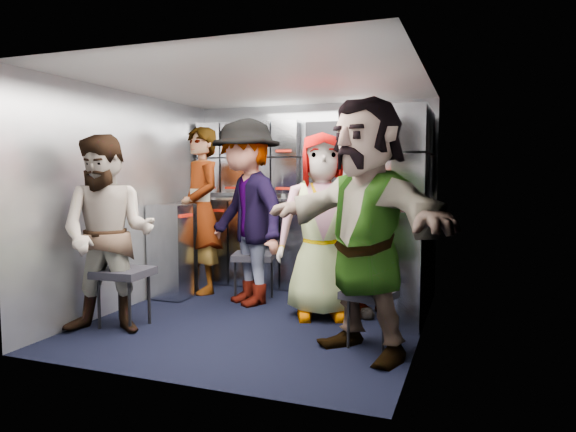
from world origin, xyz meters
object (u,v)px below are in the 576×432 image
(jump_seat_near_left, at_px, (124,275))
(jump_seat_mid_left, at_px, (254,259))
(attendant_arc_a, at_px, (108,235))
(jump_seat_mid_right, at_px, (373,266))
(jump_seat_center, at_px, (327,267))
(attendant_arc_d, at_px, (370,228))
(jump_seat_near_right, at_px, (369,297))
(attendant_standing, at_px, (201,210))
(attendant_arc_e, at_px, (365,227))
(attendant_arc_b, at_px, (246,212))
(attendant_arc_c, at_px, (322,226))

(jump_seat_near_left, distance_m, jump_seat_mid_left, 1.41)
(attendant_arc_a, bearing_deg, jump_seat_mid_right, 18.85)
(jump_seat_center, distance_m, attendant_arc_d, 0.55)
(jump_seat_mid_right, distance_m, jump_seat_near_right, 1.06)
(jump_seat_near_left, height_order, jump_seat_near_right, jump_seat_near_left)
(jump_seat_near_right, height_order, attendant_standing, attendant_standing)
(jump_seat_mid_right, distance_m, attendant_arc_e, 1.33)
(jump_seat_near_right, bearing_deg, attendant_arc_b, 149.55)
(jump_seat_center, height_order, jump_seat_mid_right, jump_seat_center)
(jump_seat_mid_left, height_order, attendant_arc_e, attendant_arc_e)
(jump_seat_near_right, relative_size, attendant_arc_d, 0.27)
(jump_seat_mid_right, relative_size, attendant_arc_b, 0.27)
(attendant_arc_c, bearing_deg, jump_seat_mid_right, 25.78)
(attendant_arc_b, bearing_deg, jump_seat_mid_right, 45.01)
(jump_seat_mid_left, xyz_separation_m, attendant_arc_a, (-0.66, -1.42, 0.39))
(jump_seat_mid_left, xyz_separation_m, attendant_arc_b, (-0.00, -0.18, 0.49))
(attendant_arc_a, distance_m, attendant_arc_c, 1.84)
(jump_seat_near_left, bearing_deg, jump_seat_mid_right, 33.88)
(jump_seat_center, height_order, attendant_arc_e, attendant_arc_e)
(jump_seat_center, relative_size, jump_seat_near_right, 1.22)
(attendant_standing, xyz_separation_m, attendant_arc_c, (1.53, -0.49, -0.07))
(jump_seat_center, relative_size, attendant_arc_e, 0.28)
(jump_seat_mid_left, distance_m, attendant_standing, 0.84)
(jump_seat_near_left, relative_size, attendant_arc_d, 0.31)
(attendant_arc_c, distance_m, attendant_arc_e, 0.99)
(attendant_standing, relative_size, attendant_arc_c, 1.08)
(jump_seat_mid_left, height_order, jump_seat_center, jump_seat_center)
(jump_seat_near_left, bearing_deg, jump_seat_near_right, 6.49)
(jump_seat_near_right, bearing_deg, jump_seat_center, 124.75)
(jump_seat_mid_left, bearing_deg, attendant_arc_c, -24.06)
(jump_seat_mid_right, bearing_deg, attendant_arc_e, -82.30)
(jump_seat_center, relative_size, attendant_arc_b, 0.29)
(jump_seat_center, distance_m, jump_seat_mid_right, 0.46)
(attendant_arc_c, bearing_deg, attendant_arc_a, -165.69)
(attendant_standing, xyz_separation_m, attendant_arc_e, (2.09, -1.30, 0.02))
(jump_seat_near_right, relative_size, attendant_arc_a, 0.27)
(jump_seat_near_right, bearing_deg, attendant_arc_a, -168.65)
(jump_seat_center, height_order, attendant_arc_c, attendant_arc_c)
(jump_seat_near_right, bearing_deg, jump_seat_near_left, -173.51)
(attendant_standing, xyz_separation_m, attendant_arc_d, (1.92, -0.26, -0.10))
(jump_seat_mid_left, bearing_deg, jump_seat_center, -13.17)
(attendant_arc_a, distance_m, attendant_arc_e, 2.09)
(attendant_standing, height_order, attendant_arc_c, attendant_standing)
(jump_seat_near_left, relative_size, attendant_arc_a, 0.31)
(jump_seat_mid_left, bearing_deg, attendant_standing, 170.32)
(attendant_arc_a, height_order, attendant_arc_d, attendant_arc_a)
(jump_seat_mid_right, xyz_separation_m, attendant_arc_e, (0.17, -1.22, 0.51))
(jump_seat_mid_right, bearing_deg, attendant_arc_d, -90.00)
(attendant_arc_c, relative_size, attendant_arc_d, 1.04)
(attendant_arc_d, relative_size, attendant_arc_e, 0.87)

